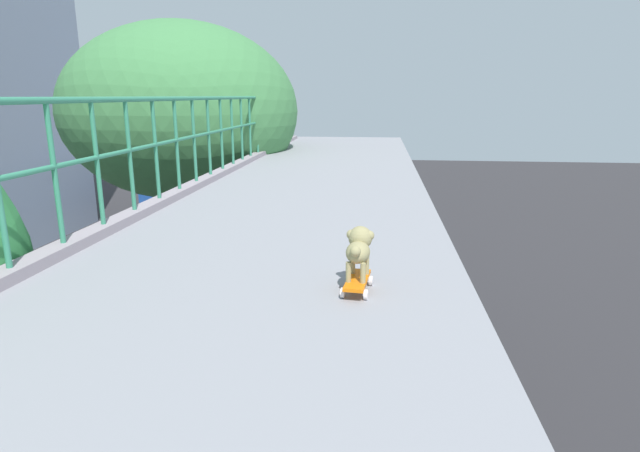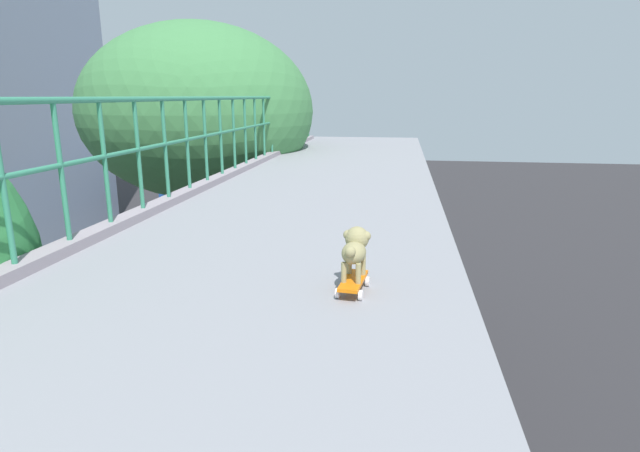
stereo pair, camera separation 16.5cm
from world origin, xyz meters
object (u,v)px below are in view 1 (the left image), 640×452
at_px(small_dog, 359,247).
at_px(car_white_fifth, 110,330).
at_px(city_bus, 195,183).
at_px(toy_skateboard, 357,282).
at_px(car_yellow_cab_sixth, 64,279).

bearing_deg(small_dog, car_white_fifth, 127.89).
distance_m(city_bus, toy_skateboard, 30.30).
xyz_separation_m(car_yellow_cab_sixth, toy_skateboard, (11.21, -13.35, 5.29)).
bearing_deg(toy_skateboard, car_yellow_cab_sixth, 130.04).
distance_m(toy_skateboard, small_dog, 0.24).
xyz_separation_m(car_white_fifth, city_bus, (-3.87, 18.11, 1.25)).
bearing_deg(car_white_fifth, small_dog, -52.11).
bearing_deg(car_yellow_cab_sixth, toy_skateboard, -49.96).
bearing_deg(city_bus, toy_skateboard, -67.78).
distance_m(car_white_fifth, city_bus, 18.56).
bearing_deg(toy_skateboard, city_bus, 112.22).
relative_size(car_white_fifth, car_yellow_cab_sixth, 1.08).
distance_m(car_white_fifth, car_yellow_cab_sixth, 5.24).
height_order(car_yellow_cab_sixth, city_bus, city_bus).
bearing_deg(small_dog, city_bus, 112.26).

